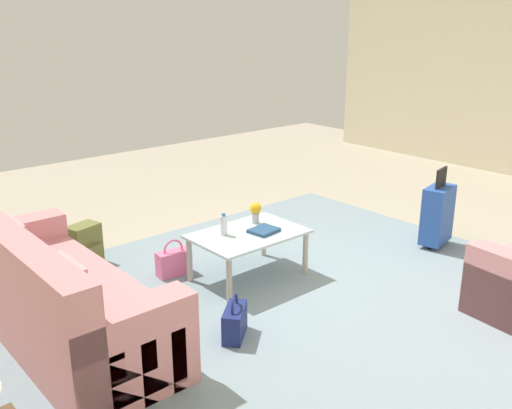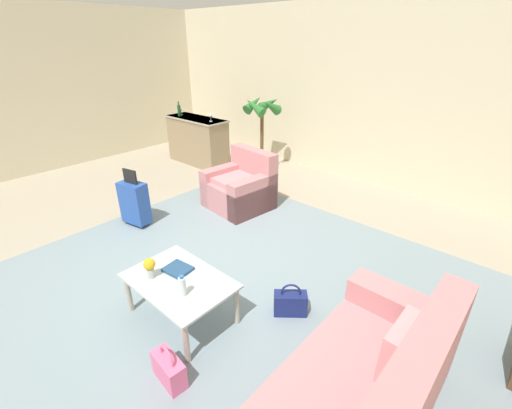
{
  "view_description": "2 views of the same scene",
  "coord_description": "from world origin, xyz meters",
  "px_view_note": "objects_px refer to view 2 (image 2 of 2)",
  "views": [
    {
      "loc": [
        3.52,
        3.21,
        2.29
      ],
      "look_at": [
        0.67,
        -0.08,
        0.88
      ],
      "focal_mm": 40.0,
      "sensor_mm": 36.0,
      "label": 1
    },
    {
      "loc": [
        2.63,
        -1.92,
        2.45
      ],
      "look_at": [
        0.62,
        0.32,
        1.0
      ],
      "focal_mm": 24.0,
      "sensor_mm": 36.0,
      "label": 2
    }
  ],
  "objects_px": {
    "flower_vase": "(150,266)",
    "handbag_pink": "(169,369)",
    "suitcase_blue": "(134,202)",
    "potted_palm": "(262,128)",
    "coffee_table_book": "(178,269)",
    "bar_console": "(198,140)",
    "coffee_table": "(180,285)",
    "wine_glass_leftmost": "(180,110)",
    "handbag_navy": "(290,303)",
    "wine_bottle_green": "(179,110)",
    "armchair": "(242,189)",
    "water_bottle": "(182,286)",
    "wine_glass_left_of_centre": "(211,116)"
  },
  "relations": [
    {
      "from": "flower_vase",
      "to": "handbag_pink",
      "type": "relative_size",
      "value": 0.57
    },
    {
      "from": "suitcase_blue",
      "to": "handbag_pink",
      "type": "distance_m",
      "value": 2.77
    },
    {
      "from": "suitcase_blue",
      "to": "potted_palm",
      "type": "bearing_deg",
      "value": 93.81
    },
    {
      "from": "coffee_table_book",
      "to": "bar_console",
      "type": "xyz_separation_m",
      "value": [
        -3.38,
        3.02,
        0.04
      ]
    },
    {
      "from": "handbag_pink",
      "to": "coffee_table",
      "type": "bearing_deg",
      "value": 134.56
    },
    {
      "from": "coffee_table",
      "to": "flower_vase",
      "type": "relative_size",
      "value": 4.91
    },
    {
      "from": "wine_glass_leftmost",
      "to": "suitcase_blue",
      "type": "distance_m",
      "value": 3.2
    },
    {
      "from": "coffee_table",
      "to": "handbag_navy",
      "type": "relative_size",
      "value": 2.81
    },
    {
      "from": "wine_bottle_green",
      "to": "suitcase_blue",
      "type": "xyz_separation_m",
      "value": [
        1.92,
        -2.29,
        -0.74
      ]
    },
    {
      "from": "coffee_table",
      "to": "wine_glass_leftmost",
      "type": "xyz_separation_m",
      "value": [
        -4.0,
        3.09,
        0.7
      ]
    },
    {
      "from": "handbag_navy",
      "to": "bar_console",
      "type": "bearing_deg",
      "value": 150.91
    },
    {
      "from": "suitcase_blue",
      "to": "wine_glass_leftmost",
      "type": "bearing_deg",
      "value": 129.89
    },
    {
      "from": "handbag_navy",
      "to": "potted_palm",
      "type": "height_order",
      "value": "potted_palm"
    },
    {
      "from": "coffee_table",
      "to": "wine_bottle_green",
      "type": "height_order",
      "value": "wine_bottle_green"
    },
    {
      "from": "flower_vase",
      "to": "coffee_table_book",
      "type": "bearing_deg",
      "value": 66.5
    },
    {
      "from": "armchair",
      "to": "potted_palm",
      "type": "xyz_separation_m",
      "value": [
        -0.91,
        1.53,
        0.57
      ]
    },
    {
      "from": "water_bottle",
      "to": "bar_console",
      "type": "xyz_separation_m",
      "value": [
        -3.7,
        3.2,
        -0.04
      ]
    },
    {
      "from": "armchair",
      "to": "wine_bottle_green",
      "type": "height_order",
      "value": "wine_bottle_green"
    },
    {
      "from": "bar_console",
      "to": "potted_palm",
      "type": "distance_m",
      "value": 1.48
    },
    {
      "from": "coffee_table_book",
      "to": "handbag_pink",
      "type": "xyz_separation_m",
      "value": [
        0.61,
        -0.58,
        -0.33
      ]
    },
    {
      "from": "wine_glass_left_of_centre",
      "to": "handbag_navy",
      "type": "distance_m",
      "value": 4.53
    },
    {
      "from": "flower_vase",
      "to": "wine_bottle_green",
      "type": "xyz_separation_m",
      "value": [
        -3.7,
        3.14,
        0.53
      ]
    },
    {
      "from": "water_bottle",
      "to": "flower_vase",
      "type": "distance_m",
      "value": 0.42
    },
    {
      "from": "water_bottle",
      "to": "bar_console",
      "type": "bearing_deg",
      "value": 139.14
    },
    {
      "from": "armchair",
      "to": "coffee_table_book",
      "type": "xyz_separation_m",
      "value": [
        1.17,
        -2.09,
        0.16
      ]
    },
    {
      "from": "armchair",
      "to": "suitcase_blue",
      "type": "xyz_separation_m",
      "value": [
        -0.71,
        -1.47,
        0.05
      ]
    },
    {
      "from": "handbag_pink",
      "to": "flower_vase",
      "type": "bearing_deg",
      "value": 153.86
    },
    {
      "from": "water_bottle",
      "to": "coffee_table_book",
      "type": "height_order",
      "value": "water_bottle"
    },
    {
      "from": "coffee_table",
      "to": "flower_vase",
      "type": "bearing_deg",
      "value": -145.71
    },
    {
      "from": "water_bottle",
      "to": "suitcase_blue",
      "type": "height_order",
      "value": "suitcase_blue"
    },
    {
      "from": "suitcase_blue",
      "to": "handbag_navy",
      "type": "bearing_deg",
      "value": 0.7
    },
    {
      "from": "armchair",
      "to": "handbag_navy",
      "type": "relative_size",
      "value": 2.8
    },
    {
      "from": "armchair",
      "to": "bar_console",
      "type": "height_order",
      "value": "bar_console"
    },
    {
      "from": "coffee_table",
      "to": "handbag_navy",
      "type": "distance_m",
      "value": 1.08
    },
    {
      "from": "water_bottle",
      "to": "wine_glass_left_of_centre",
      "type": "height_order",
      "value": "wine_glass_left_of_centre"
    },
    {
      "from": "coffee_table_book",
      "to": "potted_palm",
      "type": "height_order",
      "value": "potted_palm"
    },
    {
      "from": "water_bottle",
      "to": "flower_vase",
      "type": "bearing_deg",
      "value": -173.21
    },
    {
      "from": "coffee_table_book",
      "to": "wine_glass_leftmost",
      "type": "height_order",
      "value": "wine_glass_leftmost"
    },
    {
      "from": "armchair",
      "to": "water_bottle",
      "type": "bearing_deg",
      "value": -56.67
    },
    {
      "from": "flower_vase",
      "to": "handbag_navy",
      "type": "height_order",
      "value": "flower_vase"
    },
    {
      "from": "wine_glass_left_of_centre",
      "to": "wine_bottle_green",
      "type": "relative_size",
      "value": 0.51
    },
    {
      "from": "bar_console",
      "to": "suitcase_blue",
      "type": "relative_size",
      "value": 1.72
    },
    {
      "from": "coffee_table_book",
      "to": "wine_glass_leftmost",
      "type": "distance_m",
      "value": 4.95
    },
    {
      "from": "armchair",
      "to": "handbag_pink",
      "type": "relative_size",
      "value": 2.8
    },
    {
      "from": "water_bottle",
      "to": "suitcase_blue",
      "type": "xyz_separation_m",
      "value": [
        -2.2,
        0.8,
        -0.18
      ]
    },
    {
      "from": "coffee_table",
      "to": "wine_glass_leftmost",
      "type": "relative_size",
      "value": 6.53
    },
    {
      "from": "wine_glass_left_of_centre",
      "to": "suitcase_blue",
      "type": "xyz_separation_m",
      "value": [
        1.0,
        -2.38,
        -0.73
      ]
    },
    {
      "from": "coffee_table",
      "to": "wine_glass_left_of_centre",
      "type": "height_order",
      "value": "wine_glass_left_of_centre"
    },
    {
      "from": "coffee_table_book",
      "to": "wine_glass_left_of_centre",
      "type": "xyz_separation_m",
      "value": [
        -2.88,
        3.0,
        0.62
      ]
    },
    {
      "from": "handbag_navy",
      "to": "handbag_pink",
      "type": "xyz_separation_m",
      "value": [
        -0.26,
        -1.23,
        0.0
      ]
    }
  ]
}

